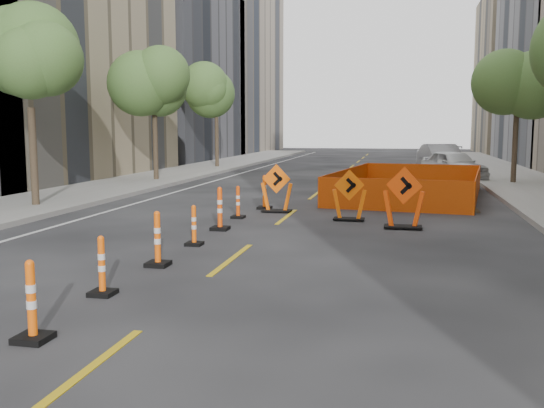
% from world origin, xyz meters
% --- Properties ---
extents(ground_plane, '(140.00, 140.00, 0.00)m').
position_xyz_m(ground_plane, '(0.00, 0.00, 0.00)').
color(ground_plane, black).
extents(sidewalk_left, '(4.00, 90.00, 0.15)m').
position_xyz_m(sidewalk_left, '(-9.00, 12.00, 0.07)').
color(sidewalk_left, gray).
rests_on(sidewalk_left, ground).
extents(bld_left_d, '(12.00, 16.00, 14.00)m').
position_xyz_m(bld_left_d, '(-17.00, 39.20, 7.00)').
color(bld_left_d, '#4C4C51').
rests_on(bld_left_d, ground).
extents(bld_left_e, '(12.00, 20.00, 20.00)m').
position_xyz_m(bld_left_e, '(-17.00, 55.60, 10.00)').
color(bld_left_e, gray).
rests_on(bld_left_e, ground).
extents(bld_right_e, '(12.00, 14.00, 16.00)m').
position_xyz_m(bld_right_e, '(17.00, 58.60, 8.00)').
color(bld_right_e, tan).
rests_on(bld_right_e, ground).
extents(tree_l_b, '(2.80, 2.80, 5.95)m').
position_xyz_m(tree_l_b, '(-8.40, 10.00, 4.53)').
color(tree_l_b, '#382B1E').
rests_on(tree_l_b, ground).
extents(tree_l_c, '(2.80, 2.80, 5.95)m').
position_xyz_m(tree_l_c, '(-8.40, 20.00, 4.53)').
color(tree_l_c, '#382B1E').
rests_on(tree_l_c, ground).
extents(tree_l_d, '(2.80, 2.80, 5.95)m').
position_xyz_m(tree_l_d, '(-8.40, 30.00, 4.53)').
color(tree_l_d, '#382B1E').
rests_on(tree_l_d, ground).
extents(tree_r_c, '(2.80, 2.80, 5.95)m').
position_xyz_m(tree_r_c, '(8.40, 22.00, 4.53)').
color(tree_r_c, '#382B1E').
rests_on(tree_r_c, ground).
extents(channelizer_2, '(0.41, 0.41, 1.05)m').
position_xyz_m(channelizer_2, '(-1.14, -1.12, 0.52)').
color(channelizer_2, '#FF5E0A').
rests_on(channelizer_2, ground).
extents(channelizer_3, '(0.38, 0.38, 0.97)m').
position_xyz_m(channelizer_3, '(-1.29, 0.99, 0.49)').
color(channelizer_3, '#FF5D0A').
rests_on(channelizer_3, ground).
extents(channelizer_4, '(0.42, 0.42, 1.08)m').
position_xyz_m(channelizer_4, '(-1.23, 3.10, 0.54)').
color(channelizer_4, '#FF5C0A').
rests_on(channelizer_4, ground).
extents(channelizer_5, '(0.37, 0.37, 0.93)m').
position_xyz_m(channelizer_5, '(-1.23, 5.21, 0.46)').
color(channelizer_5, '#FF5D0A').
rests_on(channelizer_5, ground).
extents(channelizer_6, '(0.45, 0.45, 1.13)m').
position_xyz_m(channelizer_6, '(-1.27, 7.33, 0.57)').
color(channelizer_6, '#FC4C0A').
rests_on(channelizer_6, ground).
extents(channelizer_7, '(0.38, 0.38, 0.96)m').
position_xyz_m(channelizer_7, '(-1.36, 9.44, 0.48)').
color(channelizer_7, '#E64609').
rests_on(channelizer_7, ground).
extents(channelizer_8, '(0.44, 0.44, 1.12)m').
position_xyz_m(channelizer_8, '(-1.03, 11.55, 0.56)').
color(channelizer_8, '#FF580A').
rests_on(channelizer_8, ground).
extents(chevron_sign_left, '(1.07, 0.71, 1.52)m').
position_xyz_m(chevron_sign_left, '(-0.50, 10.92, 0.76)').
color(chevron_sign_left, '#FF620A').
rests_on(chevron_sign_left, ground).
extents(chevron_sign_center, '(1.12, 0.89, 1.47)m').
position_xyz_m(chevron_sign_center, '(1.89, 9.67, 0.73)').
color(chevron_sign_center, '#FB630A').
rests_on(chevron_sign_center, ground).
extents(chevron_sign_right, '(1.26, 1.03, 1.64)m').
position_xyz_m(chevron_sign_right, '(3.41, 8.55, 0.82)').
color(chevron_sign_right, '#FF480A').
rests_on(chevron_sign_right, ground).
extents(safety_fence, '(5.96, 8.90, 1.04)m').
position_xyz_m(safety_fence, '(3.65, 15.93, 0.52)').
color(safety_fence, '#FD630D').
rests_on(safety_fence, ground).
extents(parked_car_near, '(3.51, 4.82, 1.53)m').
position_xyz_m(parked_car_near, '(5.90, 24.33, 0.76)').
color(parked_car_near, silver).
rests_on(parked_car_near, ground).
extents(parked_car_mid, '(2.79, 5.34, 1.67)m').
position_xyz_m(parked_car_mid, '(5.61, 29.71, 0.84)').
color(parked_car_mid, gray).
rests_on(parked_car_mid, ground).
extents(parked_car_far, '(3.25, 5.11, 1.38)m').
position_xyz_m(parked_car_far, '(6.03, 35.23, 0.69)').
color(parked_car_far, black).
rests_on(parked_car_far, ground).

